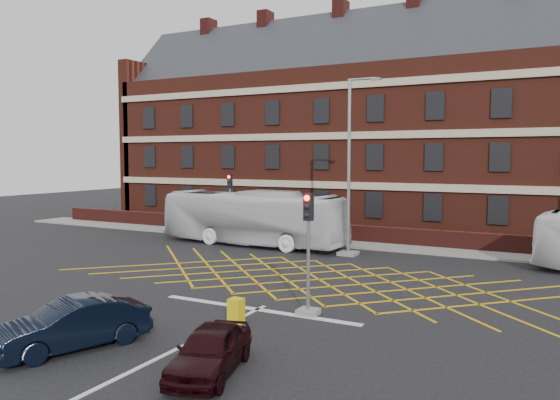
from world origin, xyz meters
The scene contains 15 objects.
ground centered at (0.00, 0.00, 0.00)m, with size 120.00×120.00×0.00m, color black.
victorian_building centered at (0.25, 22.00, 7.84)m, with size 51.00×12.17×20.40m.
boundary_wall centered at (0.00, 13.00, 0.55)m, with size 56.00×0.50×1.10m, color #481713.
far_pavement centered at (0.00, 12.00, 0.06)m, with size 60.00×3.00×0.12m, color slate.
box_junction_hatching centered at (0.00, 2.00, 0.01)m, with size 11.50×0.12×0.02m, color #CC990C.
stop_line centered at (0.00, -3.50, 0.01)m, with size 8.00×0.30×0.02m, color silver.
centre_line centered at (0.00, -10.00, 0.01)m, with size 0.15×14.00×0.02m, color silver.
bus_left centered at (-7.61, 8.92, 1.71)m, with size 2.87×12.26×3.41m, color silver.
car_navy centered at (-2.68, -9.48, 0.71)m, with size 1.51×4.34×1.43m, color black.
car_maroon centered at (1.87, -9.09, 0.61)m, with size 1.45×3.59×1.22m, color black.
traffic_light_near centered at (1.89, -3.22, 1.76)m, with size 0.70×0.70×4.27m.
traffic_light_far centered at (-11.06, 11.66, 1.76)m, with size 0.70×0.70×4.27m.
street_lamp centered at (-0.95, 8.35, 3.44)m, with size 2.25×1.00×9.79m.
direction_signs centered at (-13.39, 10.82, 1.38)m, with size 1.10×0.16×2.20m.
utility_cabinet centered at (0.23, -5.29, 0.43)m, with size 0.44×0.44×0.86m, color gold.
Camera 1 is at (9.79, -20.23, 5.54)m, focal length 35.00 mm.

